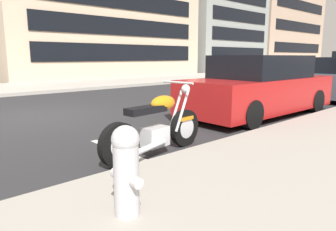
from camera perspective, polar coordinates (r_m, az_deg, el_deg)
The scene contains 9 objects.
ground_plane at distance 8.54m, azimuth -23.53°, elevation -0.23°, with size 260.00×260.00×0.00m, color #28282B.
sidewalk_far_curb at distance 21.18m, azimuth 1.58°, elevation 6.91°, with size 120.00×5.00×0.14m, color #ADA89E.
parking_stall_stripe at distance 4.88m, azimuth -7.23°, elevation -7.11°, with size 0.12×2.20×0.01m, color silver.
parked_motorcycle at distance 4.73m, azimuth -2.19°, elevation -2.33°, with size 2.04×0.62×1.11m.
parked_car_near_corner at distance 8.32m, azimuth 16.58°, elevation 5.00°, with size 4.62×1.89×1.53m.
fire_hydrant at distance 2.69m, azimuth -7.72°, elevation -9.65°, with size 0.24×0.36×0.80m.
townhouse_corner_block at distance 26.28m, azimuth -15.52°, elevation 15.91°, with size 14.52×11.50×8.04m.
townhouse_behind_pole at distance 33.84m, azimuth 6.12°, elevation 15.19°, with size 9.80×9.96×8.27m.
townhouse_near_left at distance 43.54m, azimuth 17.48°, elevation 16.02°, with size 13.49×9.41×11.68m.
Camera 1 is at (-2.65, -7.98, 1.50)m, focal length 33.04 mm.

